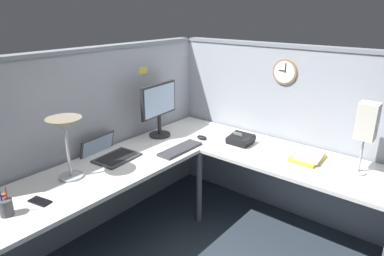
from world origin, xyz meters
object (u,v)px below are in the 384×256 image
(keyboard, at_px, (180,149))
(office_phone, at_px, (241,140))
(laptop, at_px, (108,153))
(pen_cup, at_px, (6,207))
(desk_lamp_dome, at_px, (65,129))
(wall_clock, at_px, (285,72))
(computer_mouse, at_px, (202,137))
(cell_phone, at_px, (40,201))
(desk_lamp_paper, at_px, (367,123))
(monitor, at_px, (159,106))
(book_stack, at_px, (308,157))

(keyboard, bearing_deg, office_phone, -35.41)
(laptop, relative_size, pen_cup, 2.28)
(desk_lamp_dome, bearing_deg, office_phone, -24.97)
(desk_lamp_dome, distance_m, pen_cup, 0.60)
(pen_cup, bearing_deg, wall_clock, -17.75)
(keyboard, distance_m, computer_mouse, 0.32)
(computer_mouse, bearing_deg, cell_phone, 174.91)
(cell_phone, height_order, desk_lamp_paper, desk_lamp_paper)
(keyboard, bearing_deg, computer_mouse, 2.74)
(monitor, xyz_separation_m, book_stack, (0.36, -1.29, -0.27))
(pen_cup, height_order, desk_lamp_paper, desk_lamp_paper)
(desk_lamp_paper, bearing_deg, desk_lamp_dome, 130.91)
(laptop, xyz_separation_m, pen_cup, (-0.90, -0.22, 0.03))
(book_stack, bearing_deg, laptop, 126.63)
(computer_mouse, xyz_separation_m, cell_phone, (-1.49, 0.13, -0.01))
(keyboard, xyz_separation_m, cell_phone, (-1.17, 0.15, -0.01))
(cell_phone, bearing_deg, monitor, -1.95)
(keyboard, height_order, wall_clock, wall_clock)
(pen_cup, height_order, cell_phone, pen_cup)
(monitor, distance_m, wall_clock, 1.16)
(wall_clock, bearing_deg, pen_cup, 162.25)
(laptop, height_order, wall_clock, wall_clock)
(book_stack, bearing_deg, keyboard, 118.87)
(desk_lamp_dome, distance_m, office_phone, 1.48)
(computer_mouse, relative_size, desk_lamp_paper, 0.20)
(computer_mouse, relative_size, desk_lamp_dome, 0.23)
(monitor, distance_m, desk_lamp_dome, 1.01)
(computer_mouse, bearing_deg, desk_lamp_paper, -81.90)
(office_phone, bearing_deg, monitor, 113.94)
(cell_phone, relative_size, office_phone, 0.70)
(monitor, bearing_deg, pen_cup, -171.83)
(monitor, height_order, cell_phone, monitor)
(monitor, relative_size, computer_mouse, 4.81)
(desk_lamp_paper, height_order, wall_clock, wall_clock)
(laptop, distance_m, desk_lamp_paper, 1.96)
(keyboard, relative_size, wall_clock, 1.95)
(laptop, distance_m, office_phone, 1.15)
(computer_mouse, xyz_separation_m, book_stack, (0.18, -0.93, 0.00))
(monitor, relative_size, keyboard, 1.16)
(laptop, distance_m, desk_lamp_dome, 0.53)
(monitor, relative_size, wall_clock, 2.27)
(desk_lamp_dome, relative_size, book_stack, 1.49)
(office_phone, height_order, desk_lamp_paper, desk_lamp_paper)
(keyboard, distance_m, desk_lamp_dome, 0.97)
(cell_phone, distance_m, desk_lamp_paper, 2.24)
(laptop, relative_size, cell_phone, 2.86)
(laptop, xyz_separation_m, book_stack, (0.96, -1.29, -0.00))
(book_stack, bearing_deg, desk_lamp_dome, 138.57)
(pen_cup, bearing_deg, computer_mouse, -5.02)
(office_phone, xyz_separation_m, desk_lamp_paper, (0.05, -0.96, 0.35))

